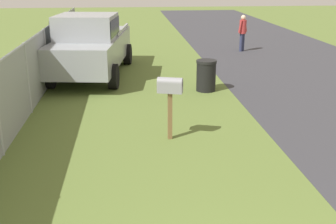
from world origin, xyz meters
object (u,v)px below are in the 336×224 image
at_px(pedestrian, 243,31).
at_px(mailbox, 170,90).
at_px(pickup_truck, 91,43).
at_px(trash_bin, 206,75).

bearing_deg(pedestrian, mailbox, 114.97).
distance_m(pickup_truck, pedestrian, 7.44).
bearing_deg(pickup_truck, trash_bin, 65.48).
bearing_deg(trash_bin, pedestrian, -24.14).
relative_size(mailbox, pedestrian, 0.85).
distance_m(pickup_truck, trash_bin, 4.16).
relative_size(mailbox, pickup_truck, 0.24).
height_order(mailbox, pedestrian, pedestrian).
height_order(pickup_truck, pedestrian, pickup_truck).
xyz_separation_m(mailbox, pedestrian, (9.78, -4.21, -0.17)).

